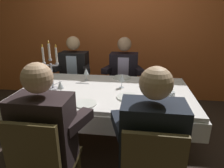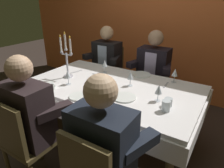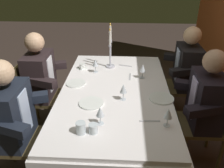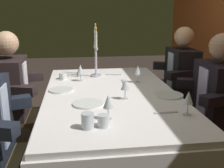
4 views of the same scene
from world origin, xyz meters
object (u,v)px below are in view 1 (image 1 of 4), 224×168
(wine_glass_4, at_px, (154,71))
(seated_diner_0, at_px, (75,68))
(wine_glass_1, at_px, (60,85))
(water_tumbler_1, at_px, (168,94))
(coffee_cup_0, at_px, (45,99))
(candelabra, at_px, (51,71))
(dining_table, at_px, (105,99))
(seated_diner_2, at_px, (124,70))
(wine_glass_3, at_px, (122,78))
(seated_diner_3, at_px, (152,139))
(dinner_plate_0, at_px, (122,78))
(seated_diner_1, at_px, (44,131))
(water_tumbler_0, at_px, (171,96))
(wine_glass_2, at_px, (86,72))
(dinner_plate_1, at_px, (128,97))
(dinner_plate_2, at_px, (86,104))
(wine_glass_0, at_px, (157,85))

(wine_glass_4, xyz_separation_m, seated_diner_0, (-1.21, 0.44, -0.12))
(wine_glass_1, relative_size, water_tumbler_1, 2.13)
(coffee_cup_0, bearing_deg, candelabra, 101.39)
(dining_table, distance_m, seated_diner_2, 0.90)
(candelabra, relative_size, wine_glass_3, 3.33)
(water_tumbler_1, xyz_separation_m, seated_diner_3, (-0.20, -0.75, -0.04))
(dinner_plate_0, xyz_separation_m, wine_glass_4, (0.41, -0.01, 0.11))
(coffee_cup_0, xyz_separation_m, seated_diner_1, (0.22, -0.47, -0.03))
(water_tumbler_0, xyz_separation_m, seated_diner_2, (-0.54, 1.11, -0.05))
(wine_glass_1, bearing_deg, wine_glass_3, 28.94)
(wine_glass_2, relative_size, water_tumbler_1, 2.13)
(wine_glass_4, xyz_separation_m, seated_diner_3, (-0.09, -1.33, -0.12))
(seated_diner_0, relative_size, seated_diner_3, 1.00)
(dinner_plate_1, height_order, dinner_plate_2, same)
(dinner_plate_2, relative_size, water_tumbler_0, 2.15)
(wine_glass_0, height_order, seated_diner_2, seated_diner_2)
(dinner_plate_1, distance_m, wine_glass_2, 0.77)
(dinner_plate_1, bearing_deg, water_tumbler_0, -3.12)
(dinner_plate_1, relative_size, wine_glass_4, 1.40)
(wine_glass_3, relative_size, wine_glass_4, 1.00)
(water_tumbler_0, bearing_deg, seated_diner_2, 116.04)
(dinner_plate_1, distance_m, wine_glass_4, 0.72)
(wine_glass_1, relative_size, seated_diner_3, 0.13)
(wine_glass_0, xyz_separation_m, water_tumbler_0, (0.12, -0.14, -0.07))
(water_tumbler_1, distance_m, seated_diner_1, 1.23)
(candelabra, height_order, wine_glass_0, candelabra)
(dinner_plate_2, bearing_deg, seated_diner_0, 112.38)
(candelabra, bearing_deg, water_tumbler_0, -6.67)
(wine_glass_3, bearing_deg, dinner_plate_0, 95.01)
(dinner_plate_2, relative_size, wine_glass_0, 1.26)
(dining_table, xyz_separation_m, wine_glass_2, (-0.30, 0.30, 0.24))
(water_tumbler_0, height_order, seated_diner_0, seated_diner_0)
(water_tumbler_1, bearing_deg, wine_glass_0, 158.95)
(wine_glass_4, relative_size, water_tumbler_0, 1.71)
(water_tumbler_1, bearing_deg, wine_glass_1, -174.27)
(wine_glass_2, bearing_deg, wine_glass_4, 9.72)
(dinner_plate_0, bearing_deg, candelabra, -143.82)
(wine_glass_2, distance_m, seated_diner_0, 0.70)
(wine_glass_1, bearing_deg, dining_table, 30.16)
(wine_glass_3, xyz_separation_m, seated_diner_1, (-0.48, -0.97, -0.12))
(coffee_cup_0, bearing_deg, water_tumbler_1, 13.41)
(water_tumbler_0, height_order, water_tumbler_1, water_tumbler_0)
(dinner_plate_1, xyz_separation_m, water_tumbler_1, (0.41, 0.07, 0.03))
(wine_glass_2, bearing_deg, dinner_plate_0, 19.59)
(water_tumbler_0, bearing_deg, dinner_plate_0, 128.25)
(wine_glass_3, bearing_deg, wine_glass_0, -24.97)
(dinner_plate_2, height_order, wine_glass_3, wine_glass_3)
(candelabra, xyz_separation_m, wine_glass_0, (1.15, -0.01, -0.10))
(wine_glass_0, bearing_deg, seated_diner_0, 141.18)
(dining_table, relative_size, seated_diner_0, 1.56)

